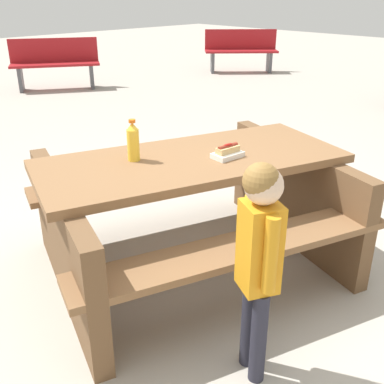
{
  "coord_description": "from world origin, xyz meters",
  "views": [
    {
      "loc": [
        -1.77,
        -1.83,
        1.67
      ],
      "look_at": [
        0.0,
        0.0,
        0.52
      ],
      "focal_mm": 42.98,
      "sensor_mm": 36.0,
      "label": 1
    }
  ],
  "objects": [
    {
      "name": "hotdog_tray",
      "position": [
        0.15,
        -0.15,
        0.78
      ],
      "size": [
        0.19,
        0.12,
        0.08
      ],
      "color": "white",
      "rests_on": "picnic_table"
    },
    {
      "name": "picnic_table",
      "position": [
        0.0,
        0.0,
        0.44
      ],
      "size": [
        2.15,
        1.9,
        0.75
      ],
      "color": "brown",
      "rests_on": "ground"
    },
    {
      "name": "ground_plane",
      "position": [
        0.0,
        0.0,
        0.0
      ],
      "size": [
        30.0,
        30.0,
        0.0
      ],
      "primitive_type": "plane",
      "color": "#ADA599",
      "rests_on": "ground"
    },
    {
      "name": "soda_bottle",
      "position": [
        -0.28,
        0.2,
        0.86
      ],
      "size": [
        0.07,
        0.07,
        0.24
      ],
      "color": "yellow",
      "rests_on": "picnic_table"
    },
    {
      "name": "child_in_coat",
      "position": [
        -0.42,
        -0.84,
        0.67
      ],
      "size": [
        0.2,
        0.24,
        1.05
      ],
      "color": "#262633",
      "rests_on": "ground"
    },
    {
      "name": "park_bench_near",
      "position": [
        2.24,
        5.74,
        0.45
      ],
      "size": [
        1.5,
        1.1,
        0.85
      ],
      "color": "maroon",
      "rests_on": "ground"
    },
    {
      "name": "park_bench_far",
      "position": [
        5.93,
        4.64,
        0.45
      ],
      "size": [
        1.38,
        1.3,
        0.85
      ],
      "color": "maroon",
      "rests_on": "ground"
    }
  ]
}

